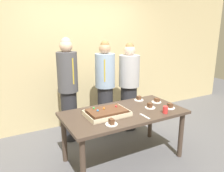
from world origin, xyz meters
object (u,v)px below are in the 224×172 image
plated_slice_far_left (139,99)px  drink_cup_nearest (165,110)px  person_green_shirt_behind (129,86)px  party_table (124,118)px  plated_slice_center_front (111,123)px  person_striped_tie_right (68,89)px  plated_slice_far_right (157,101)px  sheet_cake (107,113)px  plated_slice_near_left (170,107)px  plated_slice_near_right (150,106)px  person_serving_front (105,87)px  cake_server_utensil (145,116)px

plated_slice_far_left → drink_cup_nearest: (-0.01, -0.63, 0.03)m
drink_cup_nearest → person_green_shirt_behind: 1.16m
party_table → plated_slice_center_front: plated_slice_center_front is taller
person_green_shirt_behind → person_striped_tie_right: bearing=-49.4°
plated_slice_far_right → person_green_shirt_behind: (-0.04, 0.73, 0.07)m
person_green_shirt_behind → person_striped_tie_right: size_ratio=0.94×
sheet_cake → plated_slice_near_left: (0.93, -0.20, -0.02)m
plated_slice_near_right → person_green_shirt_behind: size_ratio=0.09×
plated_slice_far_right → plated_slice_center_front: plated_slice_center_front is taller
sheet_cake → plated_slice_far_right: size_ratio=3.76×
party_table → sheet_cake: (-0.27, -0.00, 0.13)m
plated_slice_near_right → person_green_shirt_behind: (0.21, 0.89, 0.07)m
plated_slice_near_left → plated_slice_near_right: size_ratio=1.00×
person_serving_front → person_striped_tie_right: (-0.65, 0.06, 0.04)m
person_green_shirt_behind → sheet_cake: bearing=-0.0°
plated_slice_far_left → drink_cup_nearest: bearing=-91.0°
plated_slice_near_right → plated_slice_far_right: size_ratio=1.00×
party_table → plated_slice_near_right: (0.41, -0.06, 0.11)m
plated_slice_near_right → plated_slice_center_front: 0.80m
plated_slice_near_left → plated_slice_center_front: (-1.02, -0.09, 0.00)m
cake_server_utensil → person_green_shirt_behind: bearing=66.9°
plated_slice_center_front → person_serving_front: (0.52, 1.18, 0.10)m
plated_slice_near_left → plated_slice_center_front: 1.02m
plated_slice_near_right → cake_server_utensil: 0.34m
plated_slice_near_left → drink_cup_nearest: 0.23m
plated_slice_near_right → person_striped_tie_right: person_striped_tie_right is taller
plated_slice_near_left → cake_server_utensil: (-0.51, -0.08, -0.02)m
plated_slice_near_right → plated_slice_far_left: 0.38m
plated_slice_center_front → person_green_shirt_behind: size_ratio=0.09×
sheet_cake → person_serving_front: (0.43, 0.89, 0.09)m
plated_slice_center_front → drink_cup_nearest: (0.82, -0.03, 0.03)m
plated_slice_near_left → plated_slice_far_left: 0.55m
sheet_cake → plated_slice_far_left: bearing=22.9°
person_serving_front → person_striped_tie_right: size_ratio=0.96×
plated_slice_far_left → cake_server_utensil: size_ratio=0.75×
sheet_cake → plated_slice_far_right: (0.93, 0.10, -0.02)m
plated_slice_near_left → plated_slice_far_left: plated_slice_near_left is taller
drink_cup_nearest → person_striped_tie_right: 1.59m
cake_server_utensil → person_serving_front: 1.17m
person_serving_front → person_green_shirt_behind: bearing=108.4°
plated_slice_center_front → plated_slice_far_right: bearing=20.7°
person_serving_front → drink_cup_nearest: bearing=39.9°
plated_slice_far_right → cake_server_utensil: size_ratio=0.75×
cake_server_utensil → plated_slice_far_right: bearing=36.0°
drink_cup_nearest → person_serving_front: size_ratio=0.06×
person_striped_tie_right → plated_slice_near_right: bearing=28.8°
party_table → person_striped_tie_right: bearing=117.2°
person_serving_front → person_striped_tie_right: person_striped_tie_right is taller
plated_slice_far_left → plated_slice_far_right: 0.29m
sheet_cake → person_green_shirt_behind: size_ratio=0.35×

